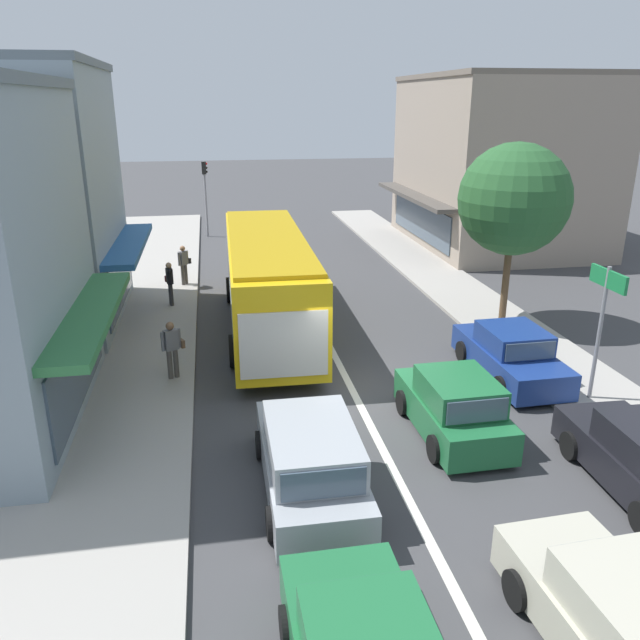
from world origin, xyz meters
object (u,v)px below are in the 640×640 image
at_px(wagon_behind_bus_mid, 310,460).
at_px(street_tree_right, 514,200).
at_px(hatchback_behind_bus_near, 454,407).
at_px(parked_sedan_kerb_second, 510,355).
at_px(traffic_light_downstreet, 205,186).
at_px(pedestrian_far_walker, 172,346).
at_px(directional_road_sign, 604,303).
at_px(pedestrian_browsing_midblock, 170,281).
at_px(sedan_queue_gap_filler, 626,628).
at_px(pedestrian_with_handbag_near, 184,262).
at_px(city_bus, 268,276).

xyz_separation_m(wagon_behind_bus_mid, street_tree_right, (8.20, 8.73, 3.56)).
relative_size(hatchback_behind_bus_near, wagon_behind_bus_mid, 0.83).
height_order(parked_sedan_kerb_second, traffic_light_downstreet, traffic_light_downstreet).
xyz_separation_m(hatchback_behind_bus_near, pedestrian_far_walker, (-6.51, 4.06, 0.36)).
distance_m(hatchback_behind_bus_near, pedestrian_far_walker, 7.68).
distance_m(parked_sedan_kerb_second, directional_road_sign, 3.03).
bearing_deg(street_tree_right, pedestrian_browsing_midblock, 162.11).
relative_size(sedan_queue_gap_filler, traffic_light_downstreet, 1.02).
relative_size(hatchback_behind_bus_near, pedestrian_with_handbag_near, 2.29).
xyz_separation_m(city_bus, parked_sedan_kerb_second, (6.30, -5.01, -1.22)).
height_order(street_tree_right, pedestrian_with_handbag_near, street_tree_right).
distance_m(parked_sedan_kerb_second, traffic_light_downstreet, 22.63).
distance_m(sedan_queue_gap_filler, parked_sedan_kerb_second, 9.65).
distance_m(city_bus, parked_sedan_kerb_second, 8.14).
relative_size(street_tree_right, pedestrian_far_walker, 3.78).
distance_m(hatchback_behind_bus_near, parked_sedan_kerb_second, 3.96).
height_order(traffic_light_downstreet, directional_road_sign, traffic_light_downstreet).
bearing_deg(pedestrian_with_handbag_near, parked_sedan_kerb_second, -49.07).
relative_size(city_bus, directional_road_sign, 3.03).
bearing_deg(hatchback_behind_bus_near, pedestrian_far_walker, 148.02).
bearing_deg(sedan_queue_gap_filler, hatchback_behind_bus_near, 89.44).
bearing_deg(street_tree_right, wagon_behind_bus_mid, -133.19).
bearing_deg(wagon_behind_bus_mid, sedan_queue_gap_filler, -52.92).
distance_m(hatchback_behind_bus_near, traffic_light_downstreet, 24.49).
distance_m(sedan_queue_gap_filler, pedestrian_with_handbag_near, 20.90).
distance_m(wagon_behind_bus_mid, street_tree_right, 12.50).
bearing_deg(pedestrian_browsing_midblock, traffic_light_downstreet, 83.79).
relative_size(traffic_light_downstreet, pedestrian_browsing_midblock, 2.58).
bearing_deg(pedestrian_with_handbag_near, traffic_light_downstreet, 84.49).
relative_size(city_bus, parked_sedan_kerb_second, 2.58).
bearing_deg(parked_sedan_kerb_second, wagon_behind_bus_mid, -144.86).
height_order(hatchback_behind_bus_near, street_tree_right, street_tree_right).
distance_m(parked_sedan_kerb_second, pedestrian_browsing_midblock, 12.52).
distance_m(traffic_light_downstreet, directional_road_sign, 24.72).
bearing_deg(traffic_light_downstreet, pedestrian_with_handbag_near, -95.51).
relative_size(sedan_queue_gap_filler, directional_road_sign, 1.19).
distance_m(hatchback_behind_bus_near, directional_road_sign, 4.69).
relative_size(city_bus, pedestrian_with_handbag_near, 6.69).
relative_size(pedestrian_with_handbag_near, pedestrian_far_walker, 1.00).
relative_size(traffic_light_downstreet, pedestrian_far_walker, 2.58).
distance_m(hatchback_behind_bus_near, wagon_behind_bus_mid, 4.00).
distance_m(wagon_behind_bus_mid, pedestrian_with_handbag_near, 15.45).
xyz_separation_m(wagon_behind_bus_mid, pedestrian_far_walker, (-2.88, 5.76, 0.32)).
bearing_deg(city_bus, pedestrian_with_handbag_near, 117.54).
height_order(traffic_light_downstreet, pedestrian_browsing_midblock, traffic_light_downstreet).
distance_m(city_bus, pedestrian_with_handbag_near, 6.44).
bearing_deg(traffic_light_downstreet, street_tree_right, -58.98).
relative_size(hatchback_behind_bus_near, pedestrian_far_walker, 2.29).
bearing_deg(street_tree_right, pedestrian_far_walker, -164.95).
xyz_separation_m(wagon_behind_bus_mid, pedestrian_browsing_midblock, (-3.28, 12.44, 0.32)).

